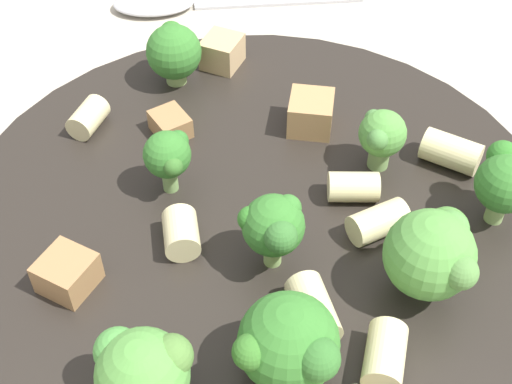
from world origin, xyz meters
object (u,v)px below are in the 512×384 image
(broccoli_floret_4, at_px, (274,226))
(chicken_chunk_1, at_px, (311,113))
(rigatoni_7, at_px, (385,356))
(spoon, at_px, (187,2))
(rigatoni_2, at_px, (88,118))
(rigatoni_1, at_px, (181,233))
(broccoli_floret_0, at_px, (433,252))
(chicken_chunk_2, at_px, (170,124))
(broccoli_floret_6, at_px, (142,371))
(broccoli_floret_3, at_px, (382,135))
(broccoli_floret_5, at_px, (168,155))
(pasta_bowl, at_px, (256,222))
(chicken_chunk_0, at_px, (222,52))
(chicken_chunk_3, at_px, (67,273))
(broccoli_floret_7, at_px, (174,51))
(rigatoni_5, at_px, (451,152))
(rigatoni_6, at_px, (378,222))
(broccoli_floret_2, at_px, (504,177))
(broccoli_floret_1, at_px, (289,344))
(rigatoni_0, at_px, (353,187))
(rigatoni_3, at_px, (313,309))

(broccoli_floret_4, distance_m, chicken_chunk_1, 0.10)
(rigatoni_7, distance_m, chicken_chunk_1, 0.15)
(spoon, bearing_deg, rigatoni_2, -8.87)
(rigatoni_1, bearing_deg, rigatoni_7, 57.38)
(broccoli_floret_0, distance_m, chicken_chunk_2, 0.16)
(rigatoni_2, xyz_separation_m, chicken_chunk_2, (0.00, 0.04, -0.00))
(broccoli_floret_4, relative_size, broccoli_floret_6, 0.96)
(broccoli_floret_3, bearing_deg, broccoli_floret_5, -77.08)
(pasta_bowl, bearing_deg, chicken_chunk_0, -166.07)
(chicken_chunk_3, bearing_deg, broccoli_floret_7, 170.72)
(rigatoni_7, bearing_deg, chicken_chunk_0, -156.71)
(rigatoni_1, relative_size, rigatoni_5, 0.76)
(broccoli_floret_0, height_order, rigatoni_1, broccoli_floret_0)
(rigatoni_6, xyz_separation_m, chicken_chunk_0, (-0.13, -0.09, 0.00))
(broccoli_floret_4, bearing_deg, broccoli_floret_6, -31.43)
(broccoli_floret_2, bearing_deg, broccoli_floret_0, -37.84)
(broccoli_floret_1, distance_m, broccoli_floret_3, 0.13)
(broccoli_floret_6, distance_m, rigatoni_2, 0.17)
(broccoli_floret_6, bearing_deg, broccoli_floret_4, 148.57)
(chicken_chunk_1, bearing_deg, rigatoni_0, 22.64)
(pasta_bowl, relative_size, broccoli_floret_5, 8.59)
(broccoli_floret_1, xyz_separation_m, rigatoni_2, (-0.14, -0.11, -0.01))
(rigatoni_1, height_order, rigatoni_3, same)
(pasta_bowl, bearing_deg, rigatoni_6, 77.41)
(chicken_chunk_1, height_order, chicken_chunk_2, chicken_chunk_1)
(broccoli_floret_0, height_order, broccoli_floret_3, broccoli_floret_0)
(broccoli_floret_6, bearing_deg, rigatoni_2, -159.02)
(rigatoni_1, height_order, chicken_chunk_3, same)
(spoon, bearing_deg, broccoli_floret_4, 16.71)
(broccoli_floret_2, height_order, chicken_chunk_3, broccoli_floret_2)
(rigatoni_2, relative_size, chicken_chunk_1, 0.94)
(broccoli_floret_0, xyz_separation_m, broccoli_floret_2, (-0.05, 0.04, -0.00))
(rigatoni_3, distance_m, rigatoni_6, 0.06)
(rigatoni_7, bearing_deg, rigatoni_5, 161.81)
(spoon, bearing_deg, chicken_chunk_1, 29.64)
(pasta_bowl, distance_m, broccoli_floret_6, 0.12)
(rigatoni_3, relative_size, chicken_chunk_2, 1.40)
(broccoli_floret_1, xyz_separation_m, broccoli_floret_2, (-0.09, 0.10, 0.00))
(pasta_bowl, relative_size, broccoli_floret_1, 7.28)
(pasta_bowl, xyz_separation_m, broccoli_floret_3, (-0.03, 0.06, 0.03))
(rigatoni_2, height_order, chicken_chunk_3, chicken_chunk_3)
(broccoli_floret_6, relative_size, chicken_chunk_1, 1.65)
(broccoli_floret_0, relative_size, chicken_chunk_0, 2.00)
(rigatoni_3, relative_size, chicken_chunk_3, 1.30)
(broccoli_floret_0, xyz_separation_m, broccoli_floret_3, (-0.08, -0.02, -0.01))
(broccoli_floret_1, bearing_deg, spoon, -164.62)
(broccoli_floret_7, distance_m, rigatoni_5, 0.16)
(broccoli_floret_5, relative_size, spoon, 0.19)
(broccoli_floret_7, xyz_separation_m, rigatoni_5, (0.06, 0.15, -0.01))
(broccoli_floret_3, xyz_separation_m, rigatoni_3, (0.10, -0.03, -0.01))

